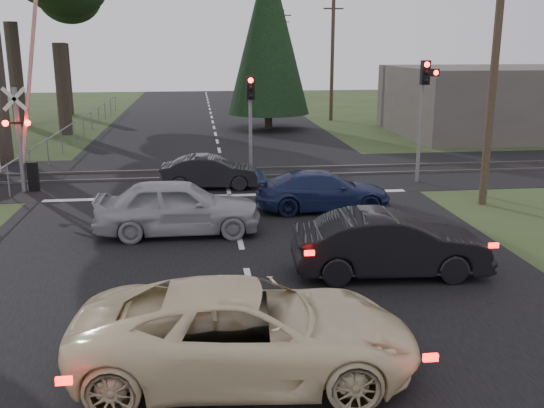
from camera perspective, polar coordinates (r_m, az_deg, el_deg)
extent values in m
plane|color=#2E3C1B|center=(14.03, -2.17, -7.25)|extent=(120.00, 120.00, 0.00)
cube|color=black|center=(23.58, -4.25, 1.83)|extent=(14.00, 100.00, 0.01)
cube|color=black|center=(25.53, -4.48, 2.83)|extent=(120.00, 8.00, 0.01)
cube|color=silver|center=(21.83, -4.01, 0.81)|extent=(13.00, 0.35, 0.00)
cube|color=#59544C|center=(24.74, -4.39, 2.55)|extent=(120.00, 0.12, 0.10)
cube|color=#59544C|center=(26.30, -4.56, 3.28)|extent=(120.00, 0.12, 0.10)
cylinder|color=slate|center=(23.89, -22.67, 5.54)|extent=(0.18, 0.18, 3.80)
cube|color=white|center=(23.63, -23.10, 9.08)|extent=(0.88, 0.03, 0.88)
cube|color=white|center=(23.63, -23.10, 9.08)|extent=(0.88, 0.03, 0.88)
cube|color=black|center=(23.73, -22.88, 7.05)|extent=(0.90, 0.06, 0.06)
sphere|color=#FF0C07|center=(23.77, -23.81, 6.97)|extent=(0.22, 0.22, 0.22)
sphere|color=#FF0C07|center=(23.57, -22.03, 7.09)|extent=(0.22, 0.22, 0.22)
cube|color=black|center=(24.03, -21.55, 2.41)|extent=(0.35, 0.25, 1.10)
cube|color=red|center=(23.55, -21.87, 10.65)|extent=(1.16, 0.10, 5.93)
cylinder|color=slate|center=(24.37, 13.73, 6.41)|extent=(0.14, 0.14, 3.80)
cube|color=black|center=(23.99, 14.22, 11.90)|extent=(0.32, 0.24, 0.90)
sphere|color=#FF0C07|center=(23.86, 14.38, 12.60)|extent=(0.20, 0.20, 0.20)
sphere|color=black|center=(23.87, 14.34, 11.88)|extent=(0.18, 0.18, 0.18)
sphere|color=black|center=(23.88, 14.29, 11.16)|extent=(0.18, 0.18, 0.18)
cube|color=black|center=(24.13, 15.08, 11.86)|extent=(0.28, 0.22, 0.28)
sphere|color=#FF0C07|center=(24.02, 15.19, 11.84)|extent=(0.18, 0.18, 0.18)
cylinder|color=slate|center=(24.13, -2.04, 6.02)|extent=(0.14, 0.14, 3.20)
cube|color=black|center=(23.73, -2.04, 10.85)|extent=(0.32, 0.24, 0.90)
sphere|color=#FF0C07|center=(23.58, -2.02, 11.56)|extent=(0.20, 0.20, 0.20)
sphere|color=black|center=(23.60, -2.01, 10.83)|extent=(0.18, 0.18, 0.18)
sphere|color=black|center=(23.62, -2.01, 10.11)|extent=(0.18, 0.18, 0.18)
cylinder|color=#4C3D2D|center=(21.25, 20.18, 11.83)|extent=(0.26, 0.26, 9.00)
cylinder|color=#4C3D2D|center=(44.02, 5.70, 13.67)|extent=(0.26, 0.26, 9.00)
cube|color=#4C3D2D|center=(44.09, 5.81, 17.83)|extent=(1.40, 0.10, 0.10)
cylinder|color=#4C3D2D|center=(68.64, 1.03, 14.09)|extent=(0.26, 0.26, 9.00)
cube|color=#4C3D2D|center=(68.71, 1.04, 17.34)|extent=(1.80, 0.12, 0.12)
cube|color=#4C3D2D|center=(68.68, 1.04, 16.76)|extent=(1.40, 0.10, 0.10)
cylinder|color=#473D33|center=(38.87, -19.09, 10.17)|extent=(0.80, 0.80, 5.40)
cylinder|color=#473D33|center=(44.63, -22.98, 11.18)|extent=(0.89, 0.89, 6.75)
cylinder|color=#473D33|center=(50.03, -18.82, 11.03)|extent=(0.80, 0.80, 5.40)
cylinder|color=#473D33|center=(39.46, -0.33, 8.54)|extent=(0.50, 0.50, 2.00)
cone|color=black|center=(39.24, -0.34, 15.82)|extent=(5.20, 5.20, 10.00)
cube|color=#59514C|center=(39.96, 21.80, 9.02)|extent=(14.00, 10.00, 4.00)
imported|color=beige|center=(10.00, -2.42, -11.90)|extent=(5.72, 3.00, 1.54)
imported|color=black|center=(14.41, 11.08, -3.76)|extent=(4.61, 1.83, 1.49)
imported|color=#9D9FA5|center=(17.41, -8.83, -0.27)|extent=(4.68, 1.91, 1.59)
imported|color=#18234A|center=(19.84, 4.82, 1.24)|extent=(4.42, 1.83, 1.28)
imported|color=black|center=(22.94, -5.80, 3.00)|extent=(3.80, 1.50, 1.23)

